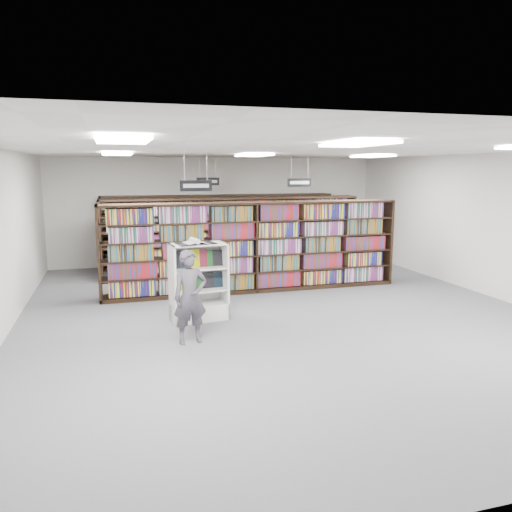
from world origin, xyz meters
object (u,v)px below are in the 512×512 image
object	(u,v)px
bookshelf_row_near	(254,247)
open_book	(195,242)
shopper	(190,297)
endcap_display	(199,294)

from	to	relation	value
bookshelf_row_near	open_book	size ratio (longest dim) A/B	9.24
bookshelf_row_near	shopper	distance (m)	3.77
bookshelf_row_near	shopper	xyz separation A→B (m)	(-1.99, -3.19, -0.28)
bookshelf_row_near	endcap_display	bearing A→B (deg)	-130.71
endcap_display	open_book	world-z (taller)	open_book
endcap_display	shopper	distance (m)	1.35
endcap_display	open_book	xyz separation A→B (m)	(-0.06, -0.10, 1.01)
bookshelf_row_near	shopper	world-z (taller)	bookshelf_row_near
bookshelf_row_near	open_book	distance (m)	2.68
open_book	shopper	size ratio (longest dim) A/B	0.49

